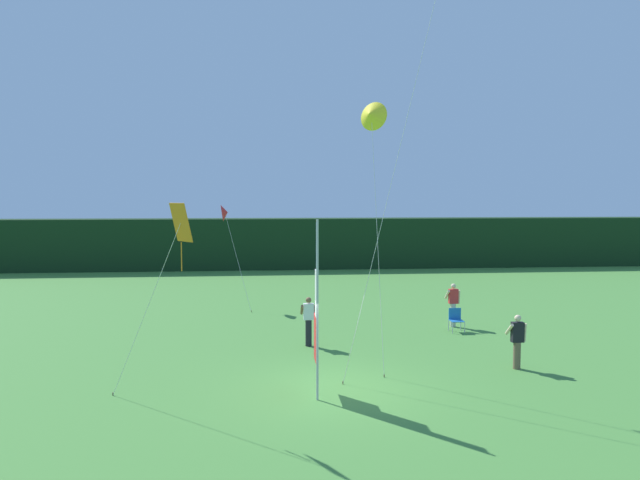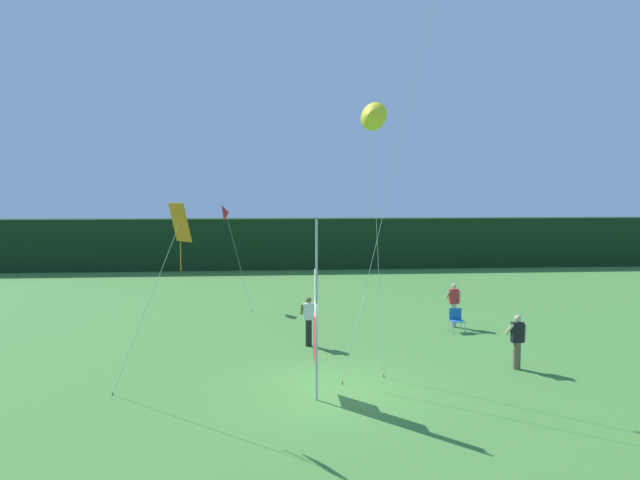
% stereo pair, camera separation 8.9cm
% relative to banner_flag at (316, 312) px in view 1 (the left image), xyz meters
% --- Properties ---
extents(ground_plane, '(120.00, 120.00, 0.00)m').
position_rel_banner_flag_xyz_m(ground_plane, '(0.54, 0.49, -2.22)').
color(ground_plane, '#478438').
extents(distant_treeline, '(80.00, 2.40, 3.64)m').
position_rel_banner_flag_xyz_m(distant_treeline, '(0.54, 27.55, -0.40)').
color(distant_treeline, black).
rests_on(distant_treeline, ground).
extents(banner_flag, '(0.06, 1.03, 4.64)m').
position_rel_banner_flag_xyz_m(banner_flag, '(0.00, 0.00, 0.00)').
color(banner_flag, '#B7B7BC').
rests_on(banner_flag, ground).
extents(person_near_banner, '(0.55, 0.48, 1.74)m').
position_rel_banner_flag_xyz_m(person_near_banner, '(6.14, 7.65, -1.29)').
color(person_near_banner, '#B7B2A3').
rests_on(person_near_banner, ground).
extents(person_mid_field, '(0.55, 0.48, 1.65)m').
position_rel_banner_flag_xyz_m(person_mid_field, '(6.25, 1.87, -1.34)').
color(person_mid_field, brown).
rests_on(person_mid_field, ground).
extents(person_far_left, '(0.55, 0.48, 1.72)m').
position_rel_banner_flag_xyz_m(person_far_left, '(0.16, 5.15, -1.30)').
color(person_far_left, black).
rests_on(person_far_left, ground).
extents(folding_chair, '(0.51, 0.51, 0.89)m').
position_rel_banner_flag_xyz_m(folding_chair, '(6.00, 6.85, -1.71)').
color(folding_chair, '#BCBCC1').
rests_on(folding_chair, ground).
extents(kite_red_delta_0, '(1.53, 2.64, 4.86)m').
position_rel_banner_flag_xyz_m(kite_red_delta_0, '(-3.28, 13.53, 2.21)').
color(kite_red_delta_0, brown).
rests_on(kite_red_delta_0, ground).
extents(kite_yellow_delta_1, '(0.97, 1.53, 8.08)m').
position_rel_banner_flag_xyz_m(kite_yellow_delta_1, '(1.85, 2.47, 5.38)').
color(kite_yellow_delta_1, brown).
rests_on(kite_yellow_delta_1, ground).
extents(kite_orange_diamond_3, '(2.32, 1.49, 5.06)m').
position_rel_banner_flag_xyz_m(kite_orange_diamond_3, '(-3.38, -0.58, 2.20)').
color(kite_orange_diamond_3, brown).
rests_on(kite_orange_diamond_3, ground).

